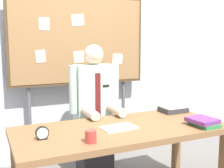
% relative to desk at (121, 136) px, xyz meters
% --- Properties ---
extents(back_wall, '(6.40, 0.08, 2.70)m').
position_rel_desk_xyz_m(back_wall, '(0.00, 1.34, 0.70)').
color(back_wall, silver).
rests_on(back_wall, ground_plane).
extents(desk, '(1.82, 0.81, 0.73)m').
position_rel_desk_xyz_m(desk, '(0.00, 0.00, 0.00)').
color(desk, brown).
rests_on(desk, ground_plane).
extents(person, '(0.55, 0.56, 1.43)m').
position_rel_desk_xyz_m(person, '(0.00, 0.65, 0.02)').
color(person, '#2D2D33').
rests_on(person, ground_plane).
extents(bulletin_board, '(1.64, 0.09, 2.00)m').
position_rel_desk_xyz_m(bulletin_board, '(-0.00, 1.13, 0.80)').
color(bulletin_board, '#4C3823').
rests_on(bulletin_board, ground_plane).
extents(book_stack, '(0.23, 0.26, 0.07)m').
position_rel_desk_xyz_m(book_stack, '(0.67, -0.26, 0.12)').
color(book_stack, '#337F47').
rests_on(book_stack, desk).
extents(open_notebook, '(0.31, 0.21, 0.01)m').
position_rel_desk_xyz_m(open_notebook, '(-0.04, -0.02, 0.09)').
color(open_notebook, '#F4EFCC').
rests_on(open_notebook, desk).
extents(desk_clock, '(0.10, 0.04, 0.10)m').
position_rel_desk_xyz_m(desk_clock, '(-0.68, -0.03, 0.13)').
color(desk_clock, black).
rests_on(desk_clock, desk).
extents(coffee_mug, '(0.09, 0.09, 0.09)m').
position_rel_desk_xyz_m(coffee_mug, '(-0.37, -0.25, 0.13)').
color(coffee_mug, '#B23833').
rests_on(coffee_mug, desk).
extents(paper_tray, '(0.26, 0.20, 0.06)m').
position_rel_desk_xyz_m(paper_tray, '(0.73, 0.27, 0.11)').
color(paper_tray, '#333338').
rests_on(paper_tray, desk).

